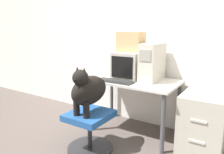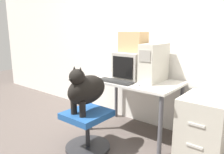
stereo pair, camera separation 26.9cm
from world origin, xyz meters
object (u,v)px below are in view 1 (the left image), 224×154
(filing_cabinet, at_px, (203,122))
(dog, at_px, (88,89))
(office_chair, at_px, (90,130))
(crt_monitor, at_px, (130,65))
(keyboard, at_px, (115,81))
(cardboard_box, at_px, (131,42))
(pc_tower, at_px, (152,62))

(filing_cabinet, bearing_deg, dog, -145.30)
(filing_cabinet, bearing_deg, office_chair, -145.71)
(dog, distance_m, filing_cabinet, 1.38)
(crt_monitor, bearing_deg, dog, -97.16)
(crt_monitor, relative_size, keyboard, 0.97)
(dog, height_order, cardboard_box, cardboard_box)
(crt_monitor, relative_size, office_chair, 0.89)
(keyboard, distance_m, filing_cabinet, 1.14)
(crt_monitor, distance_m, cardboard_box, 0.31)
(keyboard, relative_size, office_chair, 0.91)
(crt_monitor, bearing_deg, office_chair, -97.27)
(crt_monitor, xyz_separation_m, pc_tower, (0.32, 0.00, 0.06))
(pc_tower, height_order, filing_cabinet, pc_tower)
(keyboard, distance_m, office_chair, 0.67)
(keyboard, xyz_separation_m, dog, (-0.06, -0.45, -0.01))
(pc_tower, relative_size, cardboard_box, 1.44)
(pc_tower, xyz_separation_m, dog, (-0.42, -0.79, -0.24))
(crt_monitor, distance_m, keyboard, 0.37)
(keyboard, bearing_deg, pc_tower, 43.54)
(office_chair, height_order, cardboard_box, cardboard_box)
(cardboard_box, bearing_deg, pc_tower, -0.49)
(filing_cabinet, bearing_deg, keyboard, -163.78)
(crt_monitor, height_order, office_chair, crt_monitor)
(keyboard, bearing_deg, office_chair, -98.02)
(crt_monitor, height_order, keyboard, crt_monitor)
(filing_cabinet, bearing_deg, pc_tower, 176.73)
(keyboard, bearing_deg, crt_monitor, 83.73)
(pc_tower, distance_m, dog, 0.92)
(crt_monitor, bearing_deg, cardboard_box, 90.00)
(office_chair, bearing_deg, keyboard, 81.98)
(pc_tower, bearing_deg, filing_cabinet, -3.27)
(pc_tower, bearing_deg, keyboard, -136.46)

